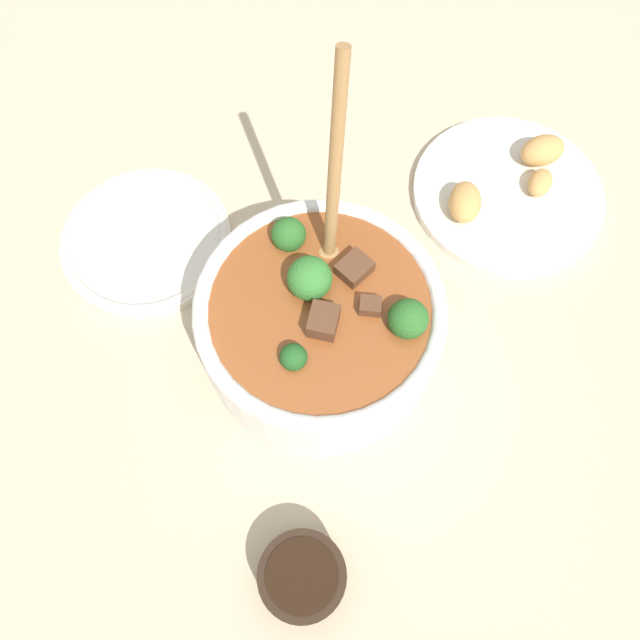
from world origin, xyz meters
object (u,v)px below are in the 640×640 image
(stew_bowl, at_px, (320,322))
(condiment_bowl, at_px, (302,576))
(empty_plate, at_px, (146,239))
(food_plate, at_px, (508,190))

(stew_bowl, relative_size, condiment_bowl, 3.78)
(stew_bowl, height_order, empty_plate, stew_bowl)
(empty_plate, bearing_deg, food_plate, 179.69)
(condiment_bowl, xyz_separation_m, food_plate, (-0.31, -0.39, -0.01))
(stew_bowl, xyz_separation_m, condiment_bowl, (0.05, 0.23, -0.04))
(stew_bowl, relative_size, empty_plate, 1.53)
(empty_plate, xyz_separation_m, food_plate, (-0.43, 0.00, 0.00))
(condiment_bowl, bearing_deg, food_plate, -128.67)
(stew_bowl, height_order, food_plate, stew_bowl)
(condiment_bowl, distance_m, food_plate, 0.49)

